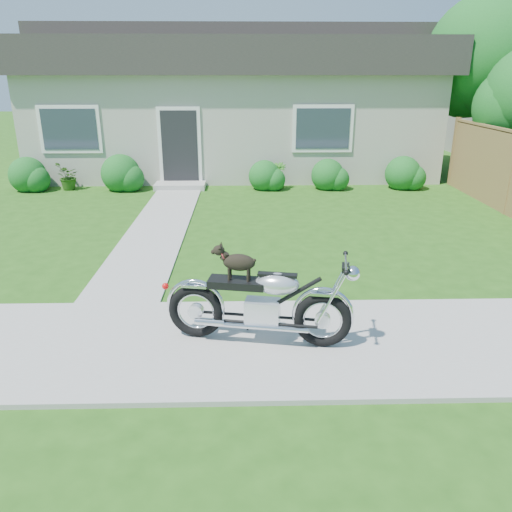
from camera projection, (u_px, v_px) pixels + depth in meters
The scene contains 10 objects.
ground at pixel (221, 344), 5.95m from camera, with size 80.00×80.00×0.00m, color #235114.
sidewalk at pixel (221, 342), 5.95m from camera, with size 24.00×2.20×0.04m, color #9E9B93.
walkway at pixel (160, 225), 10.61m from camera, with size 1.20×8.00×0.03m, color #9E9B93.
house at pixel (234, 102), 16.48m from camera, with size 12.60×7.03×4.50m.
fence at pixel (512, 173), 11.18m from camera, with size 0.12×6.62×1.90m.
tree_far at pixel (491, 62), 14.41m from camera, with size 3.43×3.43×5.25m.
shrub_row at pixel (215, 175), 13.78m from camera, with size 11.36×1.07×1.07m.
potted_plant_left at pixel (68, 176), 13.75m from camera, with size 0.67×0.58×0.75m, color #264E14.
potted_plant_right at pixel (279, 176), 13.89m from camera, with size 0.41×0.41×0.73m, color #2C6E1E.
motorcycle_with_dog at pixel (261, 302), 5.76m from camera, with size 2.21×0.72×1.18m.
Camera 1 is at (0.29, -5.24, 3.03)m, focal length 35.00 mm.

